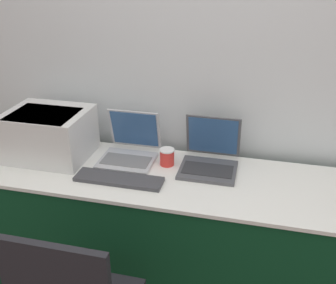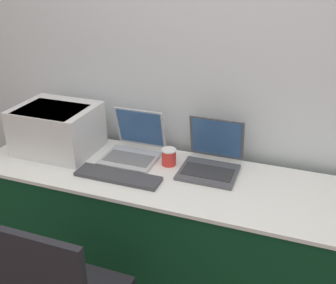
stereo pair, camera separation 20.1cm
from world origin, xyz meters
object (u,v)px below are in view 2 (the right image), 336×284
at_px(coffee_cup, 169,157).
at_px(external_keyboard, 118,176).
at_px(printer, 57,127).
at_px(laptop_left, 134,147).
at_px(laptop_right, 211,159).

bearing_deg(coffee_cup, external_keyboard, -131.10).
relative_size(printer, external_keyboard, 0.97).
bearing_deg(laptop_left, coffee_cup, -6.80).
distance_m(printer, laptop_right, 0.91).
height_order(laptop_right, external_keyboard, laptop_right).
height_order(printer, coffee_cup, printer).
xyz_separation_m(printer, laptop_right, (0.90, 0.08, -0.09)).
distance_m(laptop_right, coffee_cup, 0.23).
bearing_deg(printer, coffee_cup, 4.37).
bearing_deg(laptop_right, printer, -174.71).
bearing_deg(coffee_cup, printer, -175.63).
height_order(laptop_left, coffee_cup, laptop_left).
xyz_separation_m(laptop_left, coffee_cup, (0.22, -0.03, -0.01)).
xyz_separation_m(external_keyboard, coffee_cup, (0.20, 0.23, 0.04)).
relative_size(printer, coffee_cup, 4.72).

